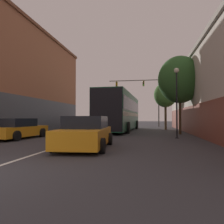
# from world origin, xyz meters

# --- Properties ---
(lane_center_line) EXTENTS (0.14, 45.38, 0.01)m
(lane_center_line) POSITION_xyz_m (0.00, 16.69, 0.00)
(lane_center_line) COLOR silver
(lane_center_line) RESTS_ON ground_plane
(building_left_brick) EXTENTS (7.17, 22.33, 10.37)m
(building_left_brick) POSITION_xyz_m (-9.91, 15.34, 5.30)
(building_left_brick) COLOR #A86647
(building_left_brick) RESTS_ON ground_plane
(bus) EXTENTS (3.26, 12.98, 3.64)m
(bus) POSITION_xyz_m (1.20, 17.98, 2.04)
(bus) COLOR #145133
(bus) RESTS_ON ground_plane
(hatchback_foreground) EXTENTS (2.32, 4.41, 1.40)m
(hatchback_foreground) POSITION_xyz_m (1.33, 4.99, 0.66)
(hatchback_foreground) COLOR orange
(hatchback_foreground) RESTS_ON ground_plane
(parked_car_left_near) EXTENTS (2.32, 4.54, 1.29)m
(parked_car_left_near) POSITION_xyz_m (-4.21, 8.40, 0.62)
(parked_car_left_near) COLOR orange
(parked_car_left_near) RESTS_ON ground_plane
(parked_car_left_mid) EXTENTS (2.63, 4.91, 1.39)m
(parked_car_left_mid) POSITION_xyz_m (-4.01, 22.15, 0.66)
(parked_car_left_mid) COLOR slate
(parked_car_left_mid) RESTS_ON ground_plane
(traffic_signal_gantry) EXTENTS (7.68, 0.36, 7.41)m
(traffic_signal_gantry) POSITION_xyz_m (3.50, 29.37, 5.30)
(traffic_signal_gantry) COLOR #514C47
(traffic_signal_gantry) RESTS_ON ground_plane
(street_lamp) EXTENTS (0.33, 0.33, 4.57)m
(street_lamp) POSITION_xyz_m (5.88, 10.26, 2.70)
(street_lamp) COLOR black
(street_lamp) RESTS_ON ground_plane
(street_tree_near) EXTENTS (3.47, 3.13, 6.34)m
(street_tree_near) POSITION_xyz_m (6.58, 13.93, 4.42)
(street_tree_near) COLOR #4C3823
(street_tree_near) RESTS_ON ground_plane
(street_tree_far) EXTENTS (2.57, 2.32, 5.35)m
(street_tree_far) POSITION_xyz_m (5.98, 21.06, 3.91)
(street_tree_far) COLOR brown
(street_tree_far) RESTS_ON ground_plane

